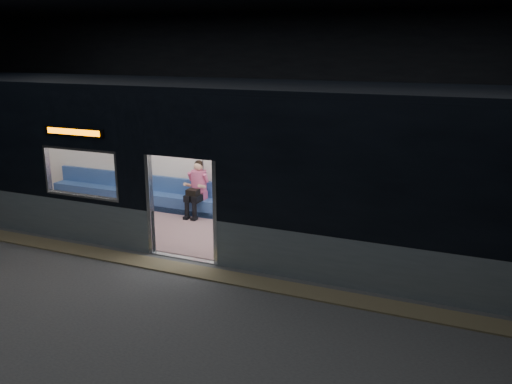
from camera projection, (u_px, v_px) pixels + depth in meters
The scene contains 7 objects.
station_floor at pixel (154, 279), 9.81m from camera, with size 24.00×14.00×0.01m, color #47494C.
station_envelope at pixel (143, 72), 8.85m from camera, with size 24.00×14.00×5.00m.
tactile_strip at pixel (170, 267), 10.30m from camera, with size 22.80×0.50×0.03m, color #8C7F59.
metro_car at pixel (217, 154), 11.58m from camera, with size 18.00×3.04×3.35m.
passenger at pixel (198, 185), 13.16m from camera, with size 0.40×0.68×1.37m.
handbag at pixel (193, 192), 12.99m from camera, with size 0.28×0.24×0.14m, color black.
transit_map at pixel (352, 168), 11.82m from camera, with size 1.08×0.03×0.70m, color white.
Camera 1 is at (5.30, -7.58, 4.09)m, focal length 38.00 mm.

